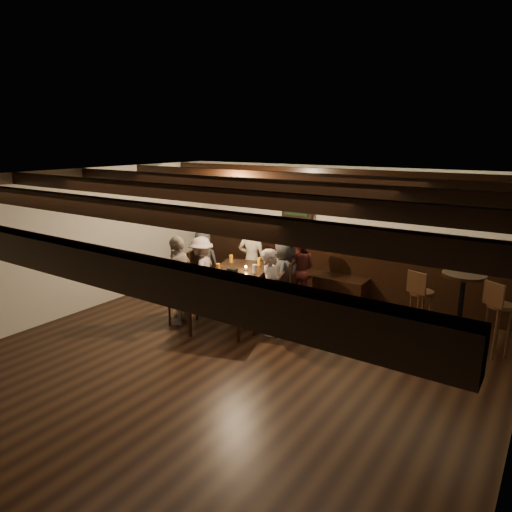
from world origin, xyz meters
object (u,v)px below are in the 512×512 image
Objects in this scene: person_bench_right at (298,269)px; chair_left_near at (203,287)px; chair_right_far at (269,315)px; bar_stool_right at (497,329)px; person_bench_centre at (252,260)px; dining_table at (233,278)px; person_left_near at (201,271)px; person_left_far at (179,280)px; person_right_near at (285,276)px; bar_stool_left at (419,314)px; chair_right_near at (282,296)px; high_top_table at (462,298)px; person_right_far at (271,292)px; person_bench_left at (203,263)px; chair_left_far at (182,306)px.

chair_left_near is at bearing 15.52° from person_bench_right.
chair_right_far is 0.87× the size of bar_stool_right.
person_bench_centre is 0.91m from person_bench_right.
person_left_near is (-0.85, 0.19, -0.06)m from dining_table.
person_left_far is at bearing 90.00° from chair_right_far.
bar_stool_left is at bearing -104.18° from person_right_near.
person_left_far reaches higher than dining_table.
chair_right_far is 0.72× the size of person_bench_right.
person_bench_right is 2.13m from person_left_far.
chair_right_near is 0.70× the size of person_bench_right.
person_bench_right is at bearing 177.52° from high_top_table.
person_bench_centre is (-1.15, 1.20, 0.42)m from chair_right_far.
chair_right_near is at bearing 90.00° from chair_left_near.
person_bench_centre is 0.99× the size of person_left_far.
chair_left_near is 0.75× the size of person_right_far.
dining_table is at bearing 135.00° from person_bench_left.
person_bench_right is at bearing 45.00° from dining_table.
chair_left_near is 1.08× the size of chair_right_near.
person_bench_centre reaches higher than chair_left_near.
person_right_near reaches higher than chair_right_far.
person_bench_centre reaches higher than chair_right_far.
chair_right_near is at bearing 68.09° from person_bench_right.
chair_right_far is (1.37, 0.45, 0.01)m from chair_left_far.
person_bench_left is at bearing -158.26° from chair_left_near.
person_bench_centre is at bearing -179.67° from high_top_table.
bar_stool_left is at bearing -80.51° from chair_right_far.
person_right_near is 1.21× the size of bar_stool_right.
person_right_far is at bearing 90.00° from chair_left_far.
bar_stool_left is at bearing -103.99° from chair_right_near.
chair_right_far is at bearing -129.56° from bar_stool_right.
chair_left_far is 1.44m from chair_right_far.
chair_right_near is at bearing 1.97° from person_right_far.
person_bench_right is at bearing -7.62° from chair_right_far.
bar_stool_right is (2.94, 1.07, 0.11)m from chair_right_far.
person_bench_left is at bearing -173.66° from person_left_far.
person_bench_right is at bearing 105.52° from chair_left_near.
person_left_near is at bearing -153.42° from bar_stool_left.
person_bench_left is at bearing -159.63° from bar_stool_left.
bar_stool_left is 1.00m from bar_stool_right.
person_left_far is 1.36× the size of high_top_table.
bar_stool_left is (2.22, 0.16, 0.12)m from chair_right_near.
person_right_near is at bearing -90.00° from chair_right_near.
person_bench_right is 1.71m from person_left_near.
person_left_far is 3.66m from bar_stool_left.
person_bench_left is (-1.96, 0.78, 0.34)m from chair_right_far.
person_bench_left is (-0.59, 1.23, 0.35)m from chair_left_far.
person_left_far reaches higher than person_right_near.
person_left_far is (-0.25, -1.66, 0.01)m from person_bench_centre.
chair_left_near is 1.76m from person_right_far.
chair_right_near is 0.64× the size of person_left_far.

